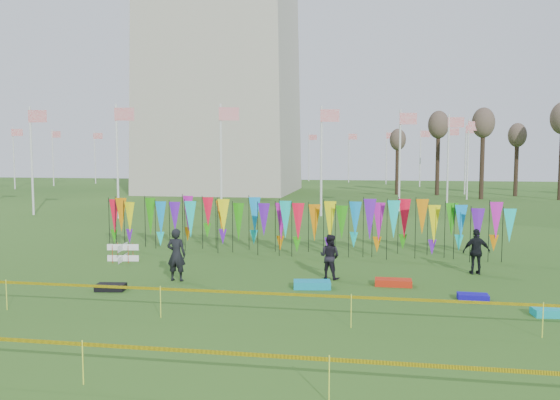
% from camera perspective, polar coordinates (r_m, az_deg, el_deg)
% --- Properties ---
extents(ground, '(160.00, 160.00, 0.00)m').
position_cam_1_polar(ground, '(16.93, -3.18, -10.71)').
color(ground, '#234A14').
rests_on(ground, ground).
extents(flagpole_ring, '(57.40, 56.16, 8.00)m').
position_cam_1_polar(flagpole_ring, '(66.30, -5.89, 4.34)').
color(flagpole_ring, silver).
rests_on(flagpole_ring, ground).
extents(banner_row, '(18.64, 0.64, 2.45)m').
position_cam_1_polar(banner_row, '(24.76, 1.73, -2.07)').
color(banner_row, black).
rests_on(banner_row, ground).
extents(caution_tape_near, '(26.00, 0.02, 0.90)m').
position_cam_1_polar(caution_tape_near, '(15.03, -5.63, -9.67)').
color(caution_tape_near, '#E5C604').
rests_on(caution_tape_near, ground).
extents(caution_tape_far, '(26.00, 0.02, 0.90)m').
position_cam_1_polar(caution_tape_far, '(11.01, -11.87, -15.23)').
color(caution_tape_far, '#E5C604').
rests_on(caution_tape_far, ground).
extents(box_kite, '(0.68, 0.68, 0.76)m').
position_cam_1_polar(box_kite, '(24.05, -16.10, -5.32)').
color(box_kite, red).
rests_on(box_kite, ground).
extents(person_left, '(0.71, 0.53, 1.90)m').
position_cam_1_polar(person_left, '(19.92, -10.78, -5.63)').
color(person_left, black).
rests_on(person_left, ground).
extents(person_mid, '(0.92, 0.76, 1.63)m').
position_cam_1_polar(person_mid, '(20.02, 5.22, -5.90)').
color(person_mid, black).
rests_on(person_mid, ground).
extents(person_right, '(1.06, 0.67, 1.72)m').
position_cam_1_polar(person_right, '(21.94, 19.84, -5.10)').
color(person_right, black).
rests_on(person_right, ground).
extents(kite_bag_turquoise, '(1.32, 0.79, 0.25)m').
position_cam_1_polar(kite_bag_turquoise, '(18.72, 3.37, -8.81)').
color(kite_bag_turquoise, '#0C95BB').
rests_on(kite_bag_turquoise, ground).
extents(kite_bag_blue, '(0.93, 0.50, 0.19)m').
position_cam_1_polar(kite_bag_blue, '(18.26, 19.51, -9.53)').
color(kite_bag_blue, '#140AB2').
rests_on(kite_bag_blue, ground).
extents(kite_bag_red, '(1.25, 0.58, 0.23)m').
position_cam_1_polar(kite_bag_red, '(19.42, 11.75, -8.43)').
color(kite_bag_red, red).
rests_on(kite_bag_red, ground).
extents(kite_bag_black, '(1.01, 0.66, 0.22)m').
position_cam_1_polar(kite_bag_black, '(19.24, -17.27, -8.69)').
color(kite_bag_black, black).
rests_on(kite_bag_black, ground).
extents(kite_bag_teal, '(1.17, 0.65, 0.21)m').
position_cam_1_polar(kite_bag_teal, '(17.39, 26.67, -10.45)').
color(kite_bag_teal, '#0CA3AD').
rests_on(kite_bag_teal, ground).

